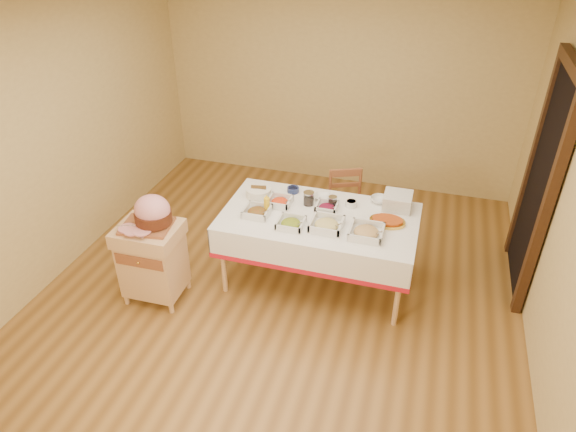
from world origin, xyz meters
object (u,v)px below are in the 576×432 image
object	(u,v)px
butcher_cart	(152,258)
dining_chair	(346,209)
preserve_jar_left	(309,199)
brass_platter	(387,221)
plate_stack	(398,201)
ham_on_board	(152,214)
bread_basket	(259,192)
mustard_bottle	(267,204)
preserve_jar_right	(333,202)
dining_table	(319,230)

from	to	relation	value
butcher_cart	dining_chair	size ratio (longest dim) A/B	0.93
preserve_jar_left	brass_platter	distance (m)	0.78
preserve_jar_left	brass_platter	size ratio (longest dim) A/B	0.41
dining_chair	plate_stack	xyz separation A→B (m)	(0.54, -0.37, 0.40)
preserve_jar_left	plate_stack	xyz separation A→B (m)	(0.82, 0.19, 0.01)
dining_chair	brass_platter	bearing A→B (deg)	-53.74
brass_platter	preserve_jar_left	bearing A→B (deg)	171.58
ham_on_board	plate_stack	world-z (taller)	ham_on_board
bread_basket	mustard_bottle	bearing A→B (deg)	-54.96
plate_stack	preserve_jar_right	bearing A→B (deg)	-164.97
preserve_jar_right	mustard_bottle	xyz separation A→B (m)	(-0.58, -0.25, 0.03)
mustard_bottle	plate_stack	xyz separation A→B (m)	(1.17, 0.41, -0.00)
preserve_jar_left	brass_platter	bearing A→B (deg)	-8.42
ham_on_board	brass_platter	distance (m)	2.11
dining_table	preserve_jar_left	bearing A→B (deg)	131.04
brass_platter	mustard_bottle	bearing A→B (deg)	-174.48
mustard_bottle	bread_basket	size ratio (longest dim) A/B	0.69
ham_on_board	mustard_bottle	size ratio (longest dim) A/B	2.67
ham_on_board	bread_basket	world-z (taller)	ham_on_board
dining_table	butcher_cart	distance (m)	1.57
bread_basket	plate_stack	bearing A→B (deg)	7.56
butcher_cart	mustard_bottle	xyz separation A→B (m)	(0.92, 0.62, 0.39)
preserve_jar_right	ham_on_board	bearing A→B (deg)	-150.03
dining_table	plate_stack	bearing A→B (deg)	27.95
butcher_cart	bread_basket	distance (m)	1.19
dining_chair	ham_on_board	size ratio (longest dim) A/B	1.85
butcher_cart	plate_stack	bearing A→B (deg)	26.26
butcher_cart	ham_on_board	distance (m)	0.47
ham_on_board	dining_chair	bearing A→B (deg)	42.20
ham_on_board	plate_stack	bearing A→B (deg)	25.96
ham_on_board	preserve_jar_right	xyz separation A→B (m)	(1.45, 0.84, -0.11)
mustard_bottle	ham_on_board	bearing A→B (deg)	-146.14
ham_on_board	preserve_jar_left	size ratio (longest dim) A/B	3.40
brass_platter	dining_chair	bearing A→B (deg)	126.26
preserve_jar_left	mustard_bottle	distance (m)	0.42
butcher_cart	brass_platter	bearing A→B (deg)	19.68
butcher_cart	ham_on_board	size ratio (longest dim) A/B	1.72
plate_stack	dining_chair	bearing A→B (deg)	146.00
ham_on_board	mustard_bottle	distance (m)	1.05
butcher_cart	brass_platter	world-z (taller)	brass_platter
bread_basket	plate_stack	size ratio (longest dim) A/B	0.95
dining_chair	brass_platter	world-z (taller)	dining_chair
mustard_bottle	plate_stack	size ratio (longest dim) A/B	0.65
dining_chair	preserve_jar_left	bearing A→B (deg)	-116.87
bread_basket	brass_platter	xyz separation A→B (m)	(1.29, -0.12, -0.03)
plate_stack	brass_platter	size ratio (longest dim) A/B	0.80
plate_stack	ham_on_board	bearing A→B (deg)	-154.04
dining_table	mustard_bottle	bearing A→B (deg)	-173.98
dining_chair	preserve_jar_left	world-z (taller)	preserve_jar_left
dining_chair	preserve_jar_right	bearing A→B (deg)	-95.74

